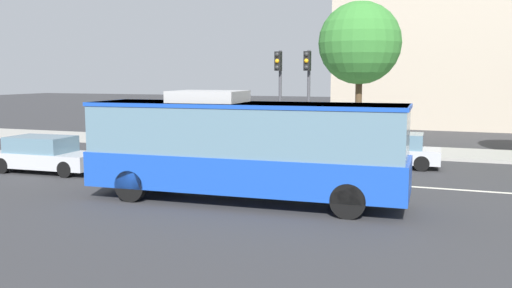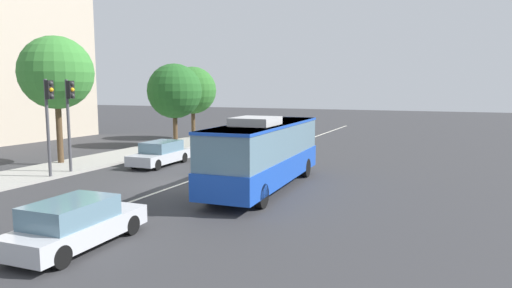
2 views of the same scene
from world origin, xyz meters
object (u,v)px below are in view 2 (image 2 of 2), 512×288
Objects in this scene: sedan_silver_behind at (75,224)px; street_tree_kerbside_left at (56,73)px; sedan_silver at (238,134)px; traffic_light_near_corner at (70,110)px; street_tree_kerbside_centre at (193,90)px; street_tree_kerbside_right at (174,91)px; traffic_light_mid_block at (49,111)px; transit_bus at (265,151)px; sedan_silver_ahead at (160,154)px.

street_tree_kerbside_left is (10.73, 12.03, 4.92)m from sedan_silver_behind.
traffic_light_near_corner is (-17.23, 1.85, 2.84)m from sedan_silver.
sedan_silver is at bearing -95.96° from street_tree_kerbside_centre.
sedan_silver is 26.88m from sedan_silver_behind.
street_tree_kerbside_left reaches higher than sedan_silver_behind.
street_tree_kerbside_right reaches higher than sedan_silver_behind.
sedan_silver is 17.56m from traffic_light_near_corner.
traffic_light_mid_block is (-18.71, 1.76, 2.84)m from sedan_silver.
sedan_silver is 7.00m from street_tree_kerbside_right.
street_tree_kerbside_centre is at bearing 102.64° from traffic_light_near_corner.
street_tree_kerbside_left is at bearing 83.04° from transit_bus.
sedan_silver is 19.01m from traffic_light_mid_block.
traffic_light_mid_block reaches higher than sedan_silver_behind.
traffic_light_near_corner is (8.69, 8.99, 2.84)m from sedan_silver_behind.
sedan_silver is 6.23m from street_tree_kerbside_centre.
street_tree_kerbside_centre is 5.66m from street_tree_kerbside_right.
sedan_silver is 0.99× the size of sedan_silver_behind.
sedan_silver_ahead is at bearing 3.23° from sedan_silver.
traffic_light_near_corner and traffic_light_mid_block have the same top height.
sedan_silver_ahead is 1.00× the size of sedan_silver_behind.
traffic_light_near_corner is 12.44m from street_tree_kerbside_right.
transit_bus reaches higher than sedan_silver_ahead.
traffic_light_mid_block reaches higher than transit_bus.
street_tree_kerbside_left reaches higher than transit_bus.
traffic_light_near_corner is (-4.37, 2.73, 2.84)m from sedan_silver_ahead.
sedan_silver_ahead is at bearing 70.04° from traffic_light_mid_block.
sedan_silver_ahead is 0.58× the size of street_tree_kerbside_left.
transit_bus is 1.28× the size of street_tree_kerbside_left.
street_tree_kerbside_centre is (15.71, 0.02, -1.13)m from street_tree_kerbside_left.
transit_bus is 14.71m from street_tree_kerbside_left.
transit_bus is 2.21× the size of sedan_silver_behind.
sedan_silver_behind is at bearing -153.60° from street_tree_kerbside_right.
street_tree_kerbside_left reaches higher than traffic_light_near_corner.
traffic_light_mid_block is 0.78× the size of street_tree_kerbside_centre.
street_tree_kerbside_centre is (26.43, 12.05, 3.78)m from sedan_silver_behind.
sedan_silver_behind is (-25.92, -7.13, 0.00)m from sedan_silver.
transit_bus reaches higher than sedan_silver.
street_tree_kerbside_centre is at bearing -96.61° from sedan_silver.
sedan_silver is at bearing 27.14° from transit_bus.
street_tree_kerbside_right reaches higher than traffic_light_near_corner.
transit_bus is at bearing -14.57° from sedan_silver_behind.
traffic_light_near_corner is at bearing -173.31° from street_tree_kerbside_right.
street_tree_kerbside_left is (-2.33, 5.77, 4.92)m from sedan_silver_ahead.
sedan_silver_ahead is (3.45, 8.38, -1.09)m from transit_bus.
transit_bus is at bearing -139.89° from street_tree_kerbside_centre.
sedan_silver_behind is at bearing 14.73° from sedan_silver.
traffic_light_near_corner is at bearing 43.86° from sedan_silver_behind.
street_tree_kerbside_left is at bearing -18.53° from sedan_silver.
sedan_silver_behind is (-13.06, -6.26, 0.00)m from sedan_silver_ahead.
street_tree_kerbside_left is at bearing -179.94° from street_tree_kerbside_centre.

